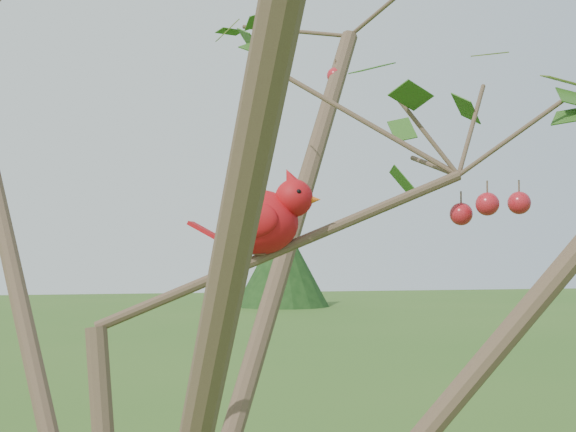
# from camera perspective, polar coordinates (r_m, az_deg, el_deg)

# --- Properties ---
(crabapple_tree) EXTENTS (2.35, 2.05, 2.95)m
(crabapple_tree) POSITION_cam_1_polar(r_m,az_deg,el_deg) (1.19, -9.77, -0.01)
(crabapple_tree) COLOR #493327
(crabapple_tree) RESTS_ON ground
(cardinal) EXTENTS (0.21, 0.15, 0.16)m
(cardinal) POSITION_cam_1_polar(r_m,az_deg,el_deg) (1.31, -1.82, -0.20)
(cardinal) COLOR red
(cardinal) RESTS_ON ground
(distant_trees) EXTENTS (41.15, 14.48, 3.40)m
(distant_trees) POSITION_cam_1_polar(r_m,az_deg,el_deg) (24.81, -19.64, -3.76)
(distant_trees) COLOR #493327
(distant_trees) RESTS_ON ground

